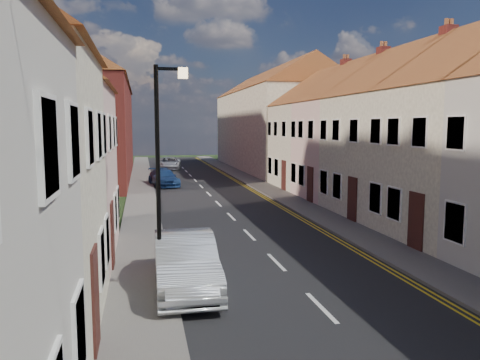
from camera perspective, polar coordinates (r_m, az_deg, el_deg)
road at (r=23.44m, az=-1.07°, el=-4.51°), size 7.00×90.00×0.02m
pavement_left at (r=23.03m, az=-11.92°, el=-4.73°), size 1.80×90.00×0.12m
pavement_right at (r=24.62m, az=9.06°, el=-3.93°), size 1.80×90.00×0.12m
cottage_r_pink at (r=25.44m, az=20.58°, el=6.06°), size 8.30×6.00×9.00m
cottage_r_white_far at (r=30.14m, az=15.05°, el=6.29°), size 8.30×5.20×9.00m
cottage_r_cream_far at (r=35.04m, az=11.04°, el=6.40°), size 8.30×6.00×9.00m
block_right_far at (r=49.50m, az=4.10°, el=7.49°), size 8.30×24.20×10.50m
block_left_far at (r=42.89m, az=-18.73°, el=7.29°), size 8.30×24.20×10.50m
lamppost at (r=12.64m, az=-9.60°, el=1.99°), size 0.88×0.15×6.00m
car_mid at (r=13.27m, az=-6.70°, el=-9.91°), size 1.69×4.71×1.55m
car_far at (r=35.75m, az=-9.28°, el=0.27°), size 2.48×4.58×1.26m
car_distant at (r=49.24m, az=-8.59°, el=2.02°), size 2.71×4.88×1.29m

